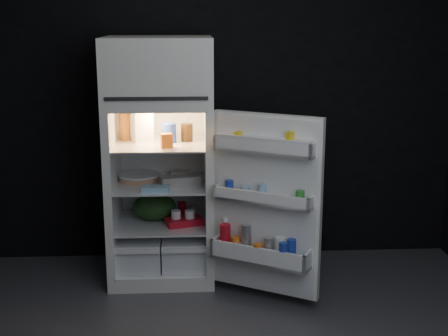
{
  "coord_description": "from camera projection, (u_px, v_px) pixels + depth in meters",
  "views": [
    {
      "loc": [
        -0.11,
        -3.17,
        1.92
      ],
      "look_at": [
        0.12,
        1.0,
        0.9
      ],
      "focal_mm": 50.0,
      "sensor_mm": 36.0,
      "label": 1
    }
  ],
  "objects": [
    {
      "name": "wall_back",
      "position": [
        204.0,
        91.0,
        4.86
      ],
      "size": [
        4.0,
        0.0,
        2.7
      ],
      "primitive_type": "cube",
      "color": "black",
      "rests_on": "ground"
    },
    {
      "name": "fridge_door",
      "position": [
        264.0,
        207.0,
        4.13
      ],
      "size": [
        0.72,
        0.52,
        1.22
      ],
      "color": "white",
      "rests_on": "ground"
    },
    {
      "name": "small_carton",
      "position": [
        166.0,
        141.0,
        4.34
      ],
      "size": [
        0.09,
        0.08,
        0.1
      ],
      "primitive_type": "cube",
      "rotation": [
        0.0,
        0.0,
        0.24
      ],
      "color": "orange",
      "rests_on": "refrigerator"
    },
    {
      "name": "pie",
      "position": [
        139.0,
        178.0,
        4.65
      ],
      "size": [
        0.36,
        0.36,
        0.04
      ],
      "primitive_type": "cylinder",
      "rotation": [
        0.0,
        0.0,
        -0.25
      ],
      "color": "tan",
      "rests_on": "refrigerator"
    },
    {
      "name": "yogurt_tray",
      "position": [
        184.0,
        221.0,
        4.58
      ],
      "size": [
        0.29,
        0.22,
        0.05
      ],
      "primitive_type": "cube",
      "rotation": [
        0.0,
        0.0,
        0.31
      ],
      "color": "red",
      "rests_on": "refrigerator"
    },
    {
      "name": "milk_jug",
      "position": [
        142.0,
        125.0,
        4.54
      ],
      "size": [
        0.18,
        0.18,
        0.24
      ],
      "primitive_type": "cube",
      "rotation": [
        0.0,
        0.0,
        0.37
      ],
      "color": "white",
      "rests_on": "refrigerator"
    },
    {
      "name": "small_can_silver",
      "position": [
        194.0,
        211.0,
        4.76
      ],
      "size": [
        0.08,
        0.08,
        0.09
      ],
      "primitive_type": "cylinder",
      "rotation": [
        0.0,
        0.0,
        -0.2
      ],
      "color": "silver",
      "rests_on": "refrigerator"
    },
    {
      "name": "small_can_red",
      "position": [
        182.0,
        208.0,
        4.84
      ],
      "size": [
        0.08,
        0.08,
        0.09
      ],
      "primitive_type": "cylinder",
      "rotation": [
        0.0,
        0.0,
        -0.37
      ],
      "color": "red",
      "rests_on": "refrigerator"
    },
    {
      "name": "amber_bottle",
      "position": [
        125.0,
        125.0,
        4.59
      ],
      "size": [
        0.1,
        0.1,
        0.22
      ],
      "primitive_type": "cylinder",
      "rotation": [
        0.0,
        0.0,
        -0.23
      ],
      "color": "#B1651C",
      "rests_on": "refrigerator"
    },
    {
      "name": "flat_package",
      "position": [
        156.0,
        189.0,
        4.34
      ],
      "size": [
        0.2,
        0.11,
        0.04
      ],
      "primitive_type": "cube",
      "rotation": [
        0.0,
        0.0,
        -0.07
      ],
      "color": "#86B4D0",
      "rests_on": "refrigerator"
    },
    {
      "name": "mayo_jar",
      "position": [
        169.0,
        133.0,
        4.52
      ],
      "size": [
        0.12,
        0.12,
        0.14
      ],
      "primitive_type": "cylinder",
      "rotation": [
        0.0,
        0.0,
        0.1
      ],
      "color": "#1C379C",
      "rests_on": "refrigerator"
    },
    {
      "name": "wrapped_pkg",
      "position": [
        182.0,
        175.0,
        4.72
      ],
      "size": [
        0.17,
        0.15,
        0.05
      ],
      "primitive_type": "cube",
      "rotation": [
        0.0,
        0.0,
        -0.41
      ],
      "color": "beige",
      "rests_on": "refrigerator"
    },
    {
      "name": "wall_front",
      "position": [
        237.0,
        250.0,
        1.57
      ],
      "size": [
        4.0,
        0.0,
        2.7
      ],
      "primitive_type": "cube",
      "color": "black",
      "rests_on": "ground"
    },
    {
      "name": "jam_jar",
      "position": [
        187.0,
        132.0,
        4.56
      ],
      "size": [
        0.09,
        0.09,
        0.13
      ],
      "primitive_type": "cylinder",
      "rotation": [
        0.0,
        0.0,
        0.05
      ],
      "color": "black",
      "rests_on": "refrigerator"
    },
    {
      "name": "produce_bag",
      "position": [
        154.0,
        207.0,
        4.68
      ],
      "size": [
        0.39,
        0.36,
        0.2
      ],
      "primitive_type": "ellipsoid",
      "rotation": [
        0.0,
        0.0,
        0.32
      ],
      "color": "#193815",
      "rests_on": "refrigerator"
    },
    {
      "name": "refrigerator",
      "position": [
        160.0,
        151.0,
        4.57
      ],
      "size": [
        0.76,
        0.71,
        1.78
      ],
      "color": "white",
      "rests_on": "ground"
    },
    {
      "name": "egg_carton",
      "position": [
        180.0,
        181.0,
        4.5
      ],
      "size": [
        0.3,
        0.18,
        0.07
      ],
      "primitive_type": "cube",
      "rotation": [
        0.0,
        0.0,
        0.25
      ],
      "color": "gray",
      "rests_on": "refrigerator"
    }
  ]
}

